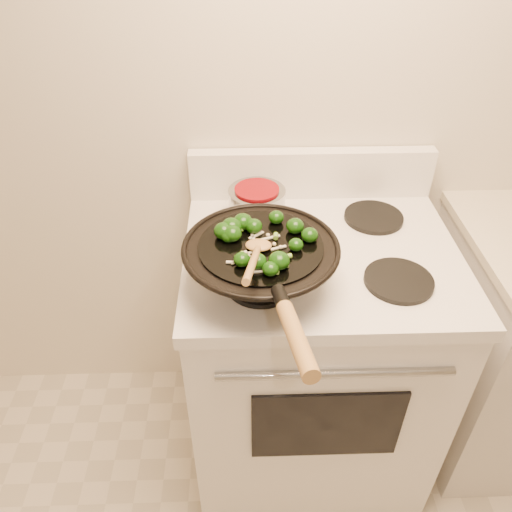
{
  "coord_description": "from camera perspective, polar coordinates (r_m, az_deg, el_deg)",
  "views": [
    {
      "loc": [
        -0.27,
        0.05,
        1.77
      ],
      "look_at": [
        -0.24,
        1.01,
        1.02
      ],
      "focal_mm": 35.0,
      "sensor_mm": 36.0,
      "label": 1
    }
  ],
  "objects": [
    {
      "name": "stove",
      "position": [
        1.74,
        6.3,
        -11.11
      ],
      "size": [
        0.78,
        0.67,
        1.08
      ],
      "color": "white",
      "rests_on": "ground"
    },
    {
      "name": "wok",
      "position": [
        1.24,
        0.59,
        -0.78
      ],
      "size": [
        0.39,
        0.64,
        0.18
      ],
      "color": "black",
      "rests_on": "stove"
    },
    {
      "name": "stirfry",
      "position": [
        1.21,
        0.08,
        2.18
      ],
      "size": [
        0.26,
        0.25,
        0.05
      ],
      "color": "#103708",
      "rests_on": "wok"
    },
    {
      "name": "wooden_spoon",
      "position": [
        1.12,
        -0.07,
        0.14
      ],
      "size": [
        0.08,
        0.29,
        0.12
      ],
      "color": "#A1763F",
      "rests_on": "wok"
    },
    {
      "name": "saucepan",
      "position": [
        1.5,
        0.11,
        6.0
      ],
      "size": [
        0.17,
        0.27,
        0.1
      ],
      "color": "#96999F",
      "rests_on": "stove"
    }
  ]
}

